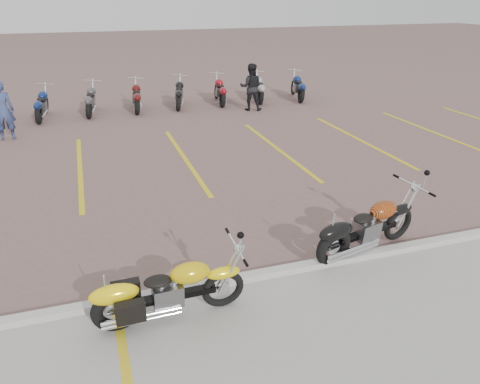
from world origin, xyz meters
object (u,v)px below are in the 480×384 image
object	(u,v)px
flame_cruiser	(364,229)
person_a	(2,110)
person_b	(251,87)
yellow_cruiser	(166,292)

from	to	relation	value
flame_cruiser	person_a	xyz separation A→B (m)	(-6.57, 9.28, 0.44)
person_b	person_a	bearing A→B (deg)	30.12
person_a	flame_cruiser	bearing A→B (deg)	120.87
yellow_cruiser	flame_cruiser	world-z (taller)	flame_cruiser
person_a	person_b	bearing A→B (deg)	-175.71
yellow_cruiser	person_b	world-z (taller)	person_b
yellow_cruiser	flame_cruiser	size ratio (longest dim) A/B	0.97
yellow_cruiser	person_b	size ratio (longest dim) A/B	1.21
yellow_cruiser	person_b	xyz separation A→B (m)	(5.23, 11.26, 0.43)
yellow_cruiser	person_a	distance (m)	10.46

